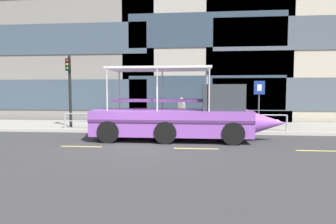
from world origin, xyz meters
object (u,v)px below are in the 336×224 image
duck_tour_boat (183,117)px  pedestrian_near_bow (242,112)px  pedestrian_mid_left (181,109)px  parking_sign (259,97)px  traffic_light_pole (69,84)px

duck_tour_boat → pedestrian_near_bow: duck_tour_boat is taller
duck_tour_boat → pedestrian_mid_left: size_ratio=5.15×
parking_sign → pedestrian_mid_left: parking_sign is taller
pedestrian_mid_left → parking_sign: bearing=-6.9°
duck_tour_boat → pedestrian_mid_left: 3.51m
traffic_light_pole → pedestrian_mid_left: traffic_light_pole is taller
duck_tour_boat → pedestrian_near_bow: bearing=44.8°
parking_sign → pedestrian_near_bow: 1.31m
duck_tour_boat → pedestrian_near_bow: (3.28, 3.26, 0.04)m
traffic_light_pole → duck_tour_boat: size_ratio=0.47×
traffic_light_pole → pedestrian_mid_left: bearing=6.0°
pedestrian_near_bow → pedestrian_mid_left: 3.52m
traffic_light_pole → duck_tour_boat: 7.61m
traffic_light_pole → parking_sign: 11.10m
pedestrian_mid_left → pedestrian_near_bow: bearing=-3.9°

